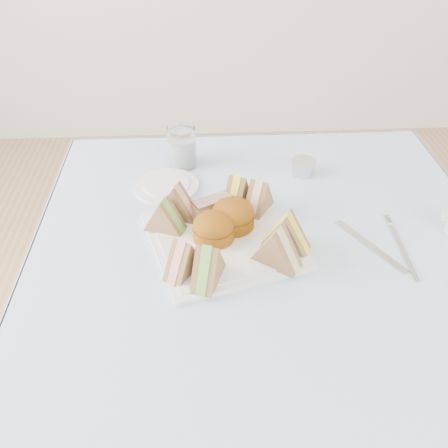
{
  "coord_description": "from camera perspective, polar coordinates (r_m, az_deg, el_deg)",
  "views": [
    {
      "loc": [
        -0.14,
        -0.83,
        1.43
      ],
      "look_at": [
        -0.09,
        0.01,
        0.8
      ],
      "focal_mm": 40.0,
      "sensor_mm": 36.0,
      "label": 1
    }
  ],
  "objects": [
    {
      "name": "sandwich_bl_a",
      "position": [
        1.09,
        -6.81,
        1.08
      ],
      "size": [
        0.1,
        0.07,
        0.08
      ],
      "primitive_type": null,
      "rotation": [
        0.0,
        0.0,
        2.75
      ],
      "color": "olive",
      "rests_on": "serving_plate"
    },
    {
      "name": "sandwich_fr_b",
      "position": [
        0.99,
        6.11,
        -2.48
      ],
      "size": [
        0.11,
        0.1,
        0.09
      ],
      "primitive_type": null,
      "rotation": [
        0.0,
        0.0,
        -0.65
      ],
      "color": "olive",
      "rests_on": "serving_plate"
    },
    {
      "name": "floor",
      "position": [
        1.66,
        3.48,
        -22.48
      ],
      "size": [
        4.0,
        4.0,
        0.0
      ],
      "primitive_type": "plane",
      "color": "#9E7751",
      "rests_on": "ground"
    },
    {
      "name": "scone_left",
      "position": [
        1.06,
        -1.2,
        -0.4
      ],
      "size": [
        0.11,
        0.11,
        0.06
      ],
      "primitive_type": "cylinder",
      "rotation": [
        0.0,
        0.0,
        0.28
      ],
      "color": "#733A0B",
      "rests_on": "serving_plate"
    },
    {
      "name": "water_glass",
      "position": [
        1.34,
        -4.84,
        8.77
      ],
      "size": [
        0.1,
        0.1,
        0.11
      ],
      "primitive_type": "cylinder",
      "rotation": [
        0.0,
        0.0,
        -0.39
      ],
      "color": "white",
      "rests_on": "tablecloth"
    },
    {
      "name": "sandwich_bl_b",
      "position": [
        1.12,
        -5.42,
        2.65
      ],
      "size": [
        0.11,
        0.08,
        0.09
      ],
      "primitive_type": null,
      "rotation": [
        0.0,
        0.0,
        2.75
      ],
      "color": "olive",
      "rests_on": "serving_plate"
    },
    {
      "name": "sandwich_br_a",
      "position": [
        1.14,
        4.0,
        3.3
      ],
      "size": [
        0.08,
        0.1,
        0.08
      ],
      "primitive_type": null,
      "rotation": [
        0.0,
        0.0,
        -2.1
      ],
      "color": "olive",
      "rests_on": "serving_plate"
    },
    {
      "name": "sandwich_fr_a",
      "position": [
        1.03,
        7.15,
        -0.74
      ],
      "size": [
        0.11,
        0.09,
        0.09
      ],
      "primitive_type": null,
      "rotation": [
        0.0,
        0.0,
        -0.44
      ],
      "color": "olive",
      "rests_on": "serving_plate"
    },
    {
      "name": "serving_plate",
      "position": [
        1.08,
        0.0,
        -1.86
      ],
      "size": [
        0.38,
        0.38,
        0.01
      ],
      "primitive_type": "cube",
      "rotation": [
        0.0,
        0.0,
        0.29
      ],
      "color": "silver",
      "rests_on": "tablecloth"
    },
    {
      "name": "fork",
      "position": [
        1.12,
        19.76,
        -2.94
      ],
      "size": [
        0.02,
        0.19,
        0.0
      ],
      "primitive_type": "cube",
      "rotation": [
        0.0,
        0.0,
        -0.04
      ],
      "color": "beige",
      "rests_on": "tablecloth"
    },
    {
      "name": "sandwich_br_b",
      "position": [
        1.16,
        1.53,
        3.91
      ],
      "size": [
        0.08,
        0.1,
        0.08
      ],
      "primitive_type": null,
      "rotation": [
        0.0,
        0.0,
        -2.05
      ],
      "color": "olive",
      "rests_on": "serving_plate"
    },
    {
      "name": "knife",
      "position": [
        1.12,
        16.31,
        -2.38
      ],
      "size": [
        0.11,
        0.19,
        0.0
      ],
      "primitive_type": "cube",
      "rotation": [
        0.0,
        0.0,
        0.5
      ],
      "color": "beige",
      "rests_on": "tablecloth"
    },
    {
      "name": "pastry_slice",
      "position": [
        1.14,
        -1.31,
        2.01
      ],
      "size": [
        0.1,
        0.07,
        0.04
      ],
      "primitive_type": "cube",
      "rotation": [
        0.0,
        0.0,
        0.47
      ],
      "color": "tan",
      "rests_on": "serving_plate"
    },
    {
      "name": "scone_right",
      "position": [
        1.09,
        1.02,
        1.05
      ],
      "size": [
        0.13,
        0.13,
        0.06
      ],
      "primitive_type": "cylinder",
      "rotation": [
        0.0,
        0.0,
        0.62
      ],
      "color": "#733A0B",
      "rests_on": "serving_plate"
    },
    {
      "name": "tablecloth",
      "position": [
        1.09,
        4.91,
        -2.28
      ],
      "size": [
        1.02,
        1.02,
        0.01
      ],
      "primitive_type": "cube",
      "color": "#CEE6FE",
      "rests_on": "table"
    },
    {
      "name": "sandwich_fl_a",
      "position": [
        0.97,
        -4.7,
        -3.67
      ],
      "size": [
        0.09,
        0.1,
        0.08
      ],
      "primitive_type": null,
      "rotation": [
        0.0,
        0.0,
        0.96
      ],
      "color": "olive",
      "rests_on": "serving_plate"
    },
    {
      "name": "tea_strainer",
      "position": [
        1.33,
        9.05,
        6.36
      ],
      "size": [
        0.08,
        0.08,
        0.04
      ],
      "primitive_type": "cylinder",
      "rotation": [
        0.0,
        0.0,
        -0.22
      ],
      "color": "beige",
      "rests_on": "tablecloth"
    },
    {
      "name": "table",
      "position": [
        1.36,
        4.07,
        -14.54
      ],
      "size": [
        0.9,
        0.9,
        0.74
      ],
      "primitive_type": "cube",
      "color": "brown",
      "rests_on": "floor"
    },
    {
      "name": "side_plate",
      "position": [
        1.27,
        -6.6,
        4.33
      ],
      "size": [
        0.2,
        0.2,
        0.01
      ],
      "primitive_type": "cylinder",
      "rotation": [
        0.0,
        0.0,
        0.22
      ],
      "color": "silver",
      "rests_on": "tablecloth"
    },
    {
      "name": "sandwich_fl_b",
      "position": [
        0.95,
        -1.86,
        -4.45
      ],
      "size": [
        0.08,
        0.11,
        0.09
      ],
      "primitive_type": null,
      "rotation": [
        0.0,
        0.0,
        1.22
      ],
      "color": "olive",
      "rests_on": "serving_plate"
    }
  ]
}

